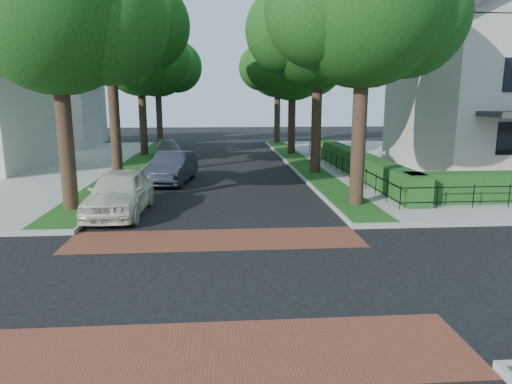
% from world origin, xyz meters
% --- Properties ---
extents(ground, '(120.00, 120.00, 0.00)m').
position_xyz_m(ground, '(0.00, 0.00, 0.00)').
color(ground, black).
rests_on(ground, ground).
extents(sidewalk_ne, '(30.00, 30.00, 0.15)m').
position_xyz_m(sidewalk_ne, '(19.50, 19.00, 0.07)').
color(sidewalk_ne, gray).
rests_on(sidewalk_ne, ground).
extents(crosswalk_far, '(9.00, 2.20, 0.01)m').
position_xyz_m(crosswalk_far, '(0.00, 3.20, 0.01)').
color(crosswalk_far, brown).
rests_on(crosswalk_far, ground).
extents(crosswalk_near, '(9.00, 2.20, 0.01)m').
position_xyz_m(crosswalk_near, '(0.00, -3.20, 0.01)').
color(crosswalk_near, brown).
rests_on(crosswalk_near, ground).
extents(grass_strip_ne, '(1.60, 29.80, 0.02)m').
position_xyz_m(grass_strip_ne, '(5.40, 19.10, 0.16)').
color(grass_strip_ne, '#1C3F12').
rests_on(grass_strip_ne, sidewalk_ne).
extents(grass_strip_nw, '(1.60, 29.80, 0.02)m').
position_xyz_m(grass_strip_nw, '(-5.40, 19.10, 0.16)').
color(grass_strip_nw, '#1C3F12').
rests_on(grass_strip_nw, sidewalk_nw).
extents(tree_right_near, '(7.75, 6.67, 10.66)m').
position_xyz_m(tree_right_near, '(5.60, 7.24, 7.63)').
color(tree_right_near, black).
rests_on(tree_right_near, sidewalk_ne).
extents(tree_right_mid, '(8.25, 7.09, 11.22)m').
position_xyz_m(tree_right_mid, '(5.61, 15.25, 7.99)').
color(tree_right_mid, black).
rests_on(tree_right_mid, sidewalk_ne).
extents(tree_right_far, '(7.25, 6.23, 9.74)m').
position_xyz_m(tree_right_far, '(5.60, 24.22, 6.91)').
color(tree_right_far, black).
rests_on(tree_right_far, sidewalk_ne).
extents(tree_right_back, '(7.50, 6.45, 10.20)m').
position_xyz_m(tree_right_back, '(5.60, 33.23, 7.27)').
color(tree_right_back, black).
rests_on(tree_right_back, sidewalk_ne).
extents(tree_left_near, '(7.50, 6.45, 10.20)m').
position_xyz_m(tree_left_near, '(-5.40, 7.23, 7.27)').
color(tree_left_near, black).
rests_on(tree_left_near, sidewalk_nw).
extents(tree_left_mid, '(8.00, 6.88, 11.48)m').
position_xyz_m(tree_left_mid, '(-5.39, 15.24, 8.34)').
color(tree_left_mid, black).
rests_on(tree_left_mid, sidewalk_nw).
extents(tree_left_far, '(7.00, 6.02, 9.86)m').
position_xyz_m(tree_left_far, '(-5.40, 24.22, 7.12)').
color(tree_left_far, black).
rests_on(tree_left_far, sidewalk_nw).
extents(tree_left_back, '(7.75, 6.66, 10.44)m').
position_xyz_m(tree_left_back, '(-5.40, 33.24, 7.41)').
color(tree_left_back, black).
rests_on(tree_left_back, sidewalk_nw).
extents(hedge_main_road, '(1.00, 18.00, 1.20)m').
position_xyz_m(hedge_main_road, '(7.70, 15.00, 0.75)').
color(hedge_main_road, '#163B14').
rests_on(hedge_main_road, sidewalk_ne).
extents(fence_main_road, '(0.06, 18.00, 0.90)m').
position_xyz_m(fence_main_road, '(6.90, 15.00, 0.60)').
color(fence_main_road, black).
rests_on(fence_main_road, sidewalk_ne).
extents(house_left_far, '(10.00, 9.00, 10.14)m').
position_xyz_m(house_left_far, '(-15.49, 31.99, 5.04)').
color(house_left_far, '#B3ADA1').
rests_on(house_left_far, sidewalk_nw).
extents(parked_car_front, '(2.09, 4.94, 1.67)m').
position_xyz_m(parked_car_front, '(-3.60, 6.68, 0.83)').
color(parked_car_front, silver).
rests_on(parked_car_front, ground).
extents(parked_car_middle, '(2.37, 4.99, 1.58)m').
position_xyz_m(parked_car_middle, '(-2.30, 13.05, 0.79)').
color(parked_car_middle, '#202430').
rests_on(parked_car_middle, ground).
extents(parked_car_rear, '(2.49, 4.78, 1.32)m').
position_xyz_m(parked_car_rear, '(-3.60, 22.59, 0.66)').
color(parked_car_rear, gray).
rests_on(parked_car_rear, ground).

